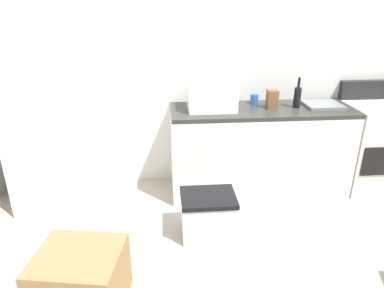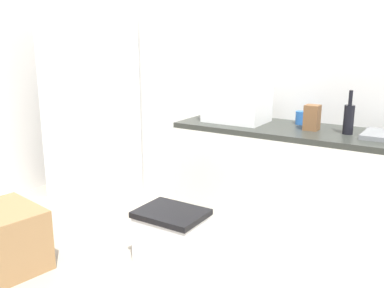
{
  "view_description": "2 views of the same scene",
  "coord_description": "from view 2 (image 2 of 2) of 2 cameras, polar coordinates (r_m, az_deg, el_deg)",
  "views": [
    {
      "loc": [
        -0.66,
        -2.0,
        1.88
      ],
      "look_at": [
        -0.43,
        0.82,
        0.7
      ],
      "focal_mm": 32.19,
      "sensor_mm": 36.0,
      "label": 1
    },
    {
      "loc": [
        1.27,
        -1.77,
        1.53
      ],
      "look_at": [
        -0.44,
        0.92,
        0.74
      ],
      "focal_mm": 39.77,
      "sensor_mm": 36.0,
      "label": 2
    }
  ],
  "objects": [
    {
      "name": "coffee_mug",
      "position": [
        3.35,
        14.38,
        3.43
      ],
      "size": [
        0.08,
        0.08,
        0.1
      ],
      "primitive_type": "cylinder",
      "color": "#2659A5",
      "rests_on": "kitchen_counter"
    },
    {
      "name": "knife_block",
      "position": [
        3.15,
        15.79,
        3.44
      ],
      "size": [
        0.1,
        0.1,
        0.18
      ],
      "primitive_type": "cube",
      "color": "brown",
      "rests_on": "kitchen_counter"
    },
    {
      "name": "storage_bin",
      "position": [
        3.05,
        -2.77,
        -12.19
      ],
      "size": [
        0.46,
        0.36,
        0.38
      ],
      "color": "silver",
      "rests_on": "ground_plane"
    },
    {
      "name": "cardboard_box_medium",
      "position": [
        3.22,
        -24.14,
        -11.63
      ],
      "size": [
        0.6,
        0.55,
        0.42
      ],
      "primitive_type": "cube",
      "rotation": [
        0.0,
        0.0,
        -0.17
      ],
      "color": "olive",
      "rests_on": "ground_plane"
    },
    {
      "name": "wine_bottle",
      "position": [
        3.08,
        20.28,
        3.26
      ],
      "size": [
        0.07,
        0.07,
        0.3
      ],
      "color": "black",
      "rests_on": "kitchen_counter"
    },
    {
      "name": "refrigerator",
      "position": [
        4.25,
        -13.38,
        4.62
      ],
      "size": [
        0.68,
        0.66,
        1.75
      ],
      "primitive_type": "cube",
      "color": "white",
      "rests_on": "ground_plane"
    },
    {
      "name": "wall_back",
      "position": [
        3.57,
        11.66,
        9.86
      ],
      "size": [
        5.0,
        0.1,
        2.6
      ],
      "primitive_type": "cube",
      "color": "silver",
      "rests_on": "ground_plane"
    },
    {
      "name": "kitchen_counter",
      "position": [
        3.31,
        13.61,
        -5.62
      ],
      "size": [
        1.8,
        0.6,
        0.9
      ],
      "color": "silver",
      "rests_on": "ground_plane"
    },
    {
      "name": "microwave",
      "position": [
        3.36,
        6.03,
        5.29
      ],
      "size": [
        0.46,
        0.34,
        0.27
      ],
      "primitive_type": "cube",
      "color": "white",
      "rests_on": "kitchen_counter"
    }
  ]
}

